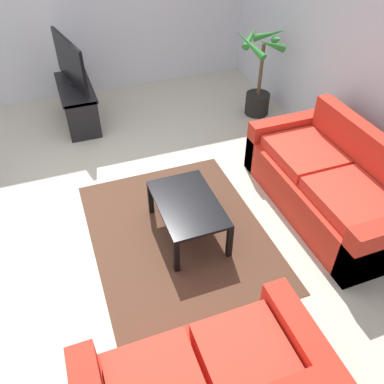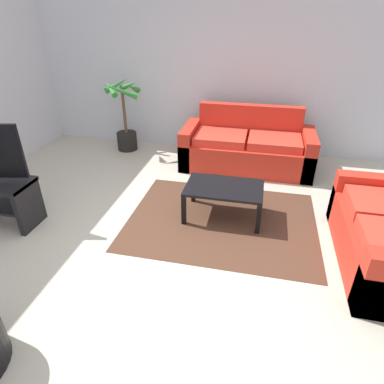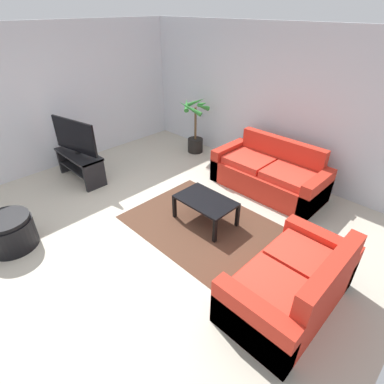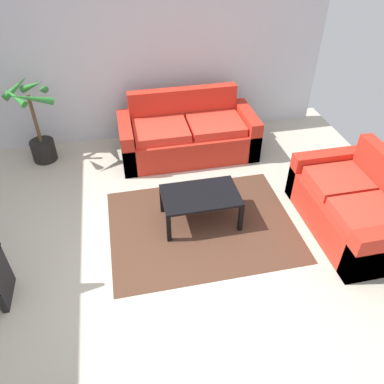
% 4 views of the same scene
% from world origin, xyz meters
% --- Properties ---
extents(ground_plane, '(6.60, 6.60, 0.00)m').
position_xyz_m(ground_plane, '(0.00, 0.00, 0.00)').
color(ground_plane, beige).
extents(wall_back, '(6.00, 0.06, 2.70)m').
position_xyz_m(wall_back, '(0.00, 3.00, 1.35)').
color(wall_back, silver).
rests_on(wall_back, ground).
extents(wall_left, '(0.06, 6.00, 2.70)m').
position_xyz_m(wall_left, '(-3.00, 0.00, 1.35)').
color(wall_left, silver).
rests_on(wall_left, ground).
extents(couch_main, '(1.99, 0.90, 0.90)m').
position_xyz_m(couch_main, '(0.72, 2.28, 0.30)').
color(couch_main, red).
rests_on(couch_main, ground).
extents(couch_loveseat, '(0.90, 1.57, 0.90)m').
position_xyz_m(couch_loveseat, '(2.28, 0.27, 0.30)').
color(couch_loveseat, red).
rests_on(couch_loveseat, ground).
extents(tv_stand, '(1.10, 0.45, 0.54)m').
position_xyz_m(tv_stand, '(-2.08, 0.07, 0.35)').
color(tv_stand, black).
rests_on(tv_stand, ground).
extents(tv, '(1.06, 0.26, 0.65)m').
position_xyz_m(tv, '(-2.08, 0.07, 0.88)').
color(tv, black).
rests_on(tv, tv_stand).
extents(coffee_table, '(0.90, 0.57, 0.41)m').
position_xyz_m(coffee_table, '(0.56, 0.76, 0.35)').
color(coffee_table, black).
rests_on(coffee_table, ground).
extents(area_rug, '(2.20, 1.70, 0.01)m').
position_xyz_m(area_rug, '(0.56, 0.66, 0.00)').
color(area_rug, '#513323').
rests_on(area_rug, ground).
extents(potted_palm, '(0.71, 0.74, 1.23)m').
position_xyz_m(potted_palm, '(-1.40, 2.54, 0.50)').
color(potted_palm, black).
rests_on(potted_palm, ground).
extents(ottoman, '(0.65, 0.65, 0.48)m').
position_xyz_m(ottoman, '(-0.98, -1.58, 0.24)').
color(ottoman, black).
rests_on(ottoman, ground).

